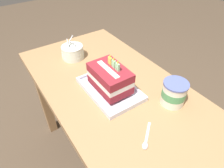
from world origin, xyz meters
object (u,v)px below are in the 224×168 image
object	(u,v)px
bowl_stack	(73,52)
birthday_cake	(110,78)
serving_spoon_near_tray	(146,142)
foil_tray	(110,89)
ice_cream_tub	(174,93)

from	to	relation	value
bowl_stack	birthday_cake	bearing A→B (deg)	2.62
birthday_cake	serving_spoon_near_tray	distance (m)	0.34
bowl_stack	serving_spoon_near_tray	bearing A→B (deg)	-2.85
foil_tray	serving_spoon_near_tray	xyz separation A→B (m)	(0.32, -0.05, -0.00)
ice_cream_tub	serving_spoon_near_tray	bearing A→B (deg)	-68.49
bowl_stack	serving_spoon_near_tray	distance (m)	0.70
foil_tray	birthday_cake	distance (m)	0.07
bowl_stack	ice_cream_tub	world-z (taller)	bowl_stack
foil_tray	ice_cream_tub	distance (m)	0.30
foil_tray	serving_spoon_near_tray	bearing A→B (deg)	-9.12
birthday_cake	ice_cream_tub	bearing A→B (deg)	39.88
bowl_stack	ice_cream_tub	bearing A→B (deg)	18.94
birthday_cake	serving_spoon_near_tray	size ratio (longest dim) A/B	1.82
serving_spoon_near_tray	ice_cream_tub	bearing A→B (deg)	111.51
foil_tray	bowl_stack	world-z (taller)	bowl_stack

